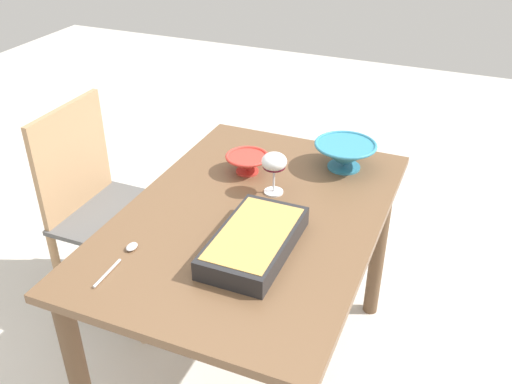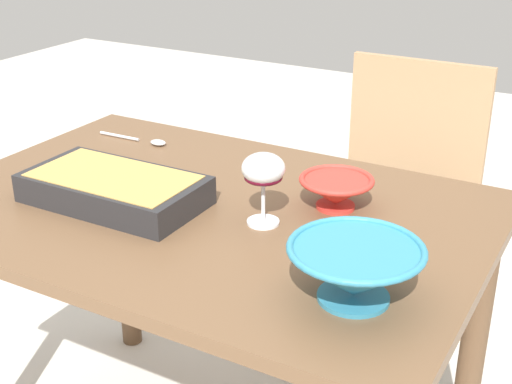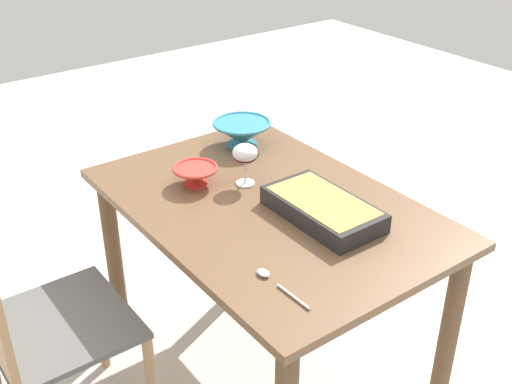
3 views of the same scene
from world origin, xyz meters
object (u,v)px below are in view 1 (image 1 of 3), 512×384
wine_glass (274,164)px  casserole_dish (254,240)px  dining_table (252,244)px  small_bowl (247,162)px  chair (101,202)px  serving_spoon (125,254)px  mixing_bowl (345,154)px

wine_glass → casserole_dish: wine_glass is taller
dining_table → casserole_dish: 0.25m
small_bowl → casserole_dish: bearing=-154.0°
chair → serving_spoon: bearing=-136.3°
wine_glass → chair: bearing=87.0°
dining_table → small_bowl: 0.32m
dining_table → wine_glass: wine_glass is taller
wine_glass → casserole_dish: 0.34m
serving_spoon → casserole_dish: bearing=-62.7°
mixing_bowl → small_bowl: size_ratio=1.44×
dining_table → wine_glass: 0.28m
casserole_dish → small_bowl: 0.48m
chair → wine_glass: (-0.04, -0.79, 0.36)m
dining_table → serving_spoon: (-0.35, 0.25, 0.13)m
dining_table → mixing_bowl: size_ratio=5.23×
wine_glass → mixing_bowl: size_ratio=0.66×
chair → serving_spoon: 0.80m
casserole_dish → serving_spoon: bearing=117.3°
wine_glass → casserole_dish: bearing=-168.6°
dining_table → small_bowl: small_bowl is taller
dining_table → chair: bearing=76.0°
wine_glass → small_bowl: wine_glass is taller
mixing_bowl → serving_spoon: bearing=150.0°
small_bowl → serving_spoon: small_bowl is taller
serving_spoon → dining_table: bearing=-35.7°
wine_glass → mixing_bowl: wine_glass is taller
casserole_dish → mixing_bowl: size_ratio=1.69×
casserole_dish → chair: bearing=66.6°
wine_glass → casserole_dish: (-0.33, -0.07, -0.08)m
dining_table → mixing_bowl: (0.42, -0.19, 0.18)m
chair → casserole_dish: chair is taller
dining_table → wine_glass: size_ratio=7.88×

